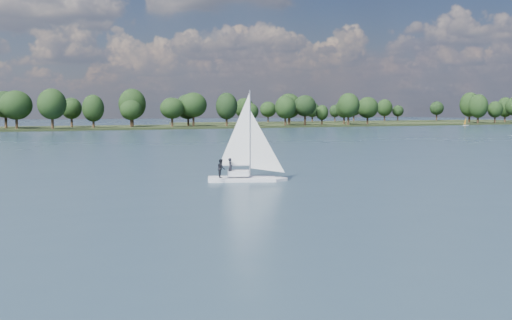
% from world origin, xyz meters
% --- Properties ---
extents(ground, '(700.00, 700.00, 0.00)m').
position_xyz_m(ground, '(0.00, 100.00, 0.00)').
color(ground, '#233342').
rests_on(ground, ground).
extents(far_shore, '(660.00, 40.00, 1.50)m').
position_xyz_m(far_shore, '(0.00, 212.00, 0.00)').
color(far_shore, black).
rests_on(far_shore, ground).
extents(far_shore_back, '(220.00, 30.00, 1.40)m').
position_xyz_m(far_shore_back, '(160.00, 260.00, 0.00)').
color(far_shore_back, black).
rests_on(far_shore_back, ground).
extents(sailboat, '(7.72, 4.57, 9.82)m').
position_xyz_m(sailboat, '(-10.07, 36.81, 2.74)').
color(sailboat, silver).
rests_on(sailboat, ground).
extents(dinghy_orange, '(2.82, 1.25, 4.42)m').
position_xyz_m(dinghy_orange, '(169.26, 187.01, 1.04)').
color(dinghy_orange, silver).
rests_on(dinghy_orange, ground).
extents(treeline, '(561.95, 74.52, 18.79)m').
position_xyz_m(treeline, '(5.19, 208.63, 8.05)').
color(treeline, black).
rests_on(treeline, ground).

